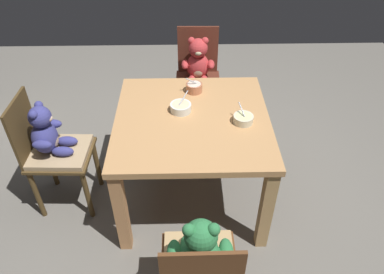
# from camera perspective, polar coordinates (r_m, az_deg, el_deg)

# --- Properties ---
(ground_plane) EXTENTS (5.20, 5.20, 0.04)m
(ground_plane) POSITION_cam_1_polar(r_m,az_deg,el_deg) (2.90, 0.02, -8.91)
(ground_plane) COLOR slate
(dining_table) EXTENTS (1.01, 1.01, 0.72)m
(dining_table) POSITION_cam_1_polar(r_m,az_deg,el_deg) (2.47, 0.03, 0.81)
(dining_table) COLOR tan
(dining_table) RESTS_ON ground_plane
(teddy_chair_near_front) EXTENTS (0.39, 0.41, 0.88)m
(teddy_chair_near_front) POSITION_cam_1_polar(r_m,az_deg,el_deg) (1.86, 1.24, -18.68)
(teddy_chair_near_front) COLOR brown
(teddy_chair_near_front) RESTS_ON ground_plane
(teddy_chair_near_left) EXTENTS (0.42, 0.39, 0.89)m
(teddy_chair_near_left) POSITION_cam_1_polar(r_m,az_deg,el_deg) (2.64, -21.01, -0.85)
(teddy_chair_near_left) COLOR #4A371C
(teddy_chair_near_left) RESTS_ON ground_plane
(teddy_chair_far_center) EXTENTS (0.40, 0.39, 0.89)m
(teddy_chair_far_center) POSITION_cam_1_polar(r_m,az_deg,el_deg) (3.29, 0.93, 10.70)
(teddy_chair_far_center) COLOR #59291C
(teddy_chair_far_center) RESTS_ON ground_plane
(porridge_bowl_cream_near_right) EXTENTS (0.13, 0.13, 0.11)m
(porridge_bowl_cream_near_right) POSITION_cam_1_polar(r_m,az_deg,el_deg) (2.37, 7.93, 2.80)
(porridge_bowl_cream_near_right) COLOR beige
(porridge_bowl_cream_near_right) RESTS_ON dining_table
(porridge_bowl_terracotta_far_center) EXTENTS (0.12, 0.12, 0.12)m
(porridge_bowl_terracotta_far_center) POSITION_cam_1_polar(r_m,az_deg,el_deg) (2.64, 0.33, 7.67)
(porridge_bowl_terracotta_far_center) COLOR #BC714F
(porridge_bowl_terracotta_far_center) RESTS_ON dining_table
(porridge_bowl_white_center) EXTENTS (0.14, 0.14, 0.12)m
(porridge_bowl_white_center) POSITION_cam_1_polar(r_m,az_deg,el_deg) (2.44, -1.76, 4.60)
(porridge_bowl_white_center) COLOR silver
(porridge_bowl_white_center) RESTS_ON dining_table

